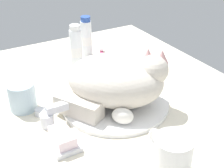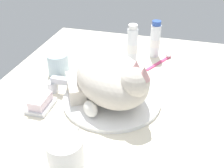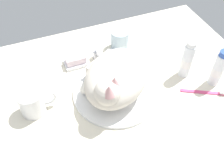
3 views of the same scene
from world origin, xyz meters
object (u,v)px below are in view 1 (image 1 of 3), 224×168
at_px(rinse_cup, 22,96).
at_px(toothpaste_bottle, 76,48).
at_px(mouthwash_bottle, 86,37).
at_px(faucet, 53,116).
at_px(coffee_mug, 172,155).
at_px(toothbrush, 102,57).
at_px(cat, 117,80).
at_px(soap_bar, 62,137).

bearing_deg(rinse_cup, toothpaste_bottle, -55.53).
bearing_deg(toothpaste_bottle, mouthwash_bottle, -44.52).
distance_m(faucet, toothpaste_bottle, 0.34).
xyz_separation_m(faucet, coffee_mug, (-0.28, -0.16, 0.02)).
bearing_deg(toothbrush, faucet, 134.49).
bearing_deg(cat, coffee_mug, 173.66).
xyz_separation_m(rinse_cup, toothpaste_bottle, (0.16, -0.24, 0.03)).
height_order(faucet, rinse_cup, rinse_cup).
bearing_deg(soap_bar, cat, -67.07).
bearing_deg(faucet, rinse_cup, 22.82).
bearing_deg(coffee_mug, rinse_cup, 27.35).
bearing_deg(mouthwash_bottle, soap_bar, 147.66).
xyz_separation_m(cat, toothbrush, (0.30, -0.11, -0.08)).
distance_m(rinse_cup, mouthwash_bottle, 0.40).
xyz_separation_m(coffee_mug, rinse_cup, (0.39, 0.20, -0.00)).
bearing_deg(toothpaste_bottle, soap_bar, 150.86).
relative_size(rinse_cup, soap_bar, 1.03).
bearing_deg(cat, rinse_cup, 63.39).
bearing_deg(soap_bar, coffee_mug, -138.56).
relative_size(faucet, toothbrush, 0.99).
bearing_deg(faucet, coffee_mug, -150.98).
bearing_deg(faucet, toothbrush, -45.51).
relative_size(coffee_mug, soap_bar, 1.63).
height_order(coffee_mug, rinse_cup, coffee_mug).
distance_m(faucet, mouthwash_bottle, 0.44).
relative_size(rinse_cup, toothbrush, 0.54).
distance_m(coffee_mug, soap_bar, 0.26).
bearing_deg(faucet, cat, -92.06).
xyz_separation_m(rinse_cup, toothbrush, (0.19, -0.35, -0.03)).
relative_size(faucet, toothpaste_bottle, 0.94).
xyz_separation_m(coffee_mug, toothpaste_bottle, (0.55, -0.03, 0.03)).
bearing_deg(cat, toothpaste_bottle, -0.76).
bearing_deg(toothbrush, cat, 159.33).
relative_size(mouthwash_bottle, toothbrush, 1.02).
distance_m(mouthwash_bottle, toothbrush, 0.09).
relative_size(toothpaste_bottle, toothbrush, 1.06).
relative_size(soap_bar, toothbrush, 0.52).
xyz_separation_m(toothpaste_bottle, toothbrush, (0.02, -0.11, -0.07)).
distance_m(cat, toothpaste_bottle, 0.28).
bearing_deg(faucet, mouthwash_bottle, -37.32).
height_order(cat, soap_bar, cat).
height_order(soap_bar, toothbrush, soap_bar).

